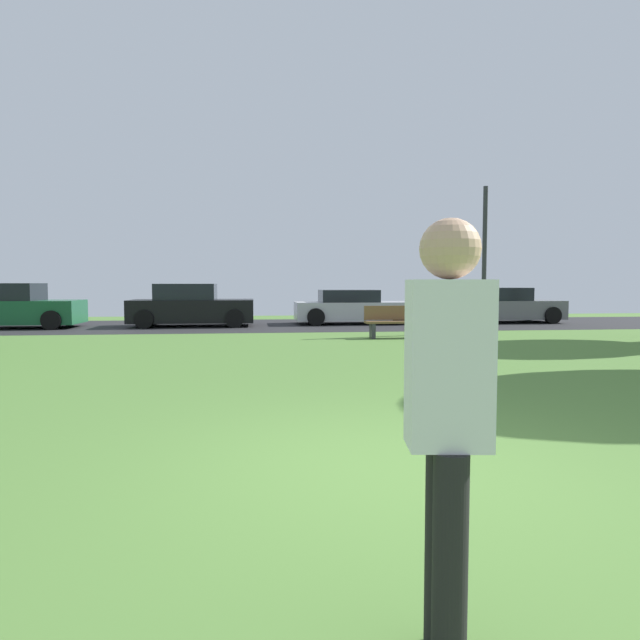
% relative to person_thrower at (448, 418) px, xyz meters
% --- Properties ---
extents(ground_plane, '(44.00, 44.00, 0.00)m').
position_rel_person_thrower_xyz_m(ground_plane, '(0.38, 2.32, -1.00)').
color(ground_plane, '#547F38').
extents(road_strip, '(44.00, 6.40, 0.01)m').
position_rel_person_thrower_xyz_m(road_strip, '(0.38, 18.32, -1.00)').
color(road_strip, '#28282B').
rests_on(road_strip, ground_plane).
extents(person_thrower, '(0.35, 0.30, 1.80)m').
position_rel_person_thrower_xyz_m(person_thrower, '(0.00, 0.00, 0.00)').
color(person_thrower, black).
rests_on(person_thrower, ground_plane).
extents(parked_car_green, '(4.28, 2.05, 1.53)m').
position_rel_person_thrower_xyz_m(parked_car_green, '(-8.97, 18.00, -0.31)').
color(parked_car_green, '#195633').
rests_on(parked_car_green, ground_plane).
extents(parked_car_black, '(4.31, 2.09, 1.51)m').
position_rel_person_thrower_xyz_m(parked_car_black, '(-3.03, 18.15, -0.31)').
color(parked_car_black, black).
rests_on(parked_car_black, ground_plane).
extents(parked_car_silver, '(4.45, 2.05, 1.28)m').
position_rel_person_thrower_xyz_m(parked_car_silver, '(2.91, 18.69, -0.40)').
color(parked_car_silver, '#B7B7BC').
rests_on(parked_car_silver, ground_plane).
extents(parked_car_grey, '(4.25, 2.11, 1.36)m').
position_rel_person_thrower_xyz_m(parked_car_grey, '(8.85, 18.72, -0.38)').
color(parked_car_grey, slate).
rests_on(parked_car_grey, ground_plane).
extents(park_bench, '(1.60, 0.45, 0.90)m').
position_rel_person_thrower_xyz_m(park_bench, '(3.08, 13.17, -0.54)').
color(park_bench, brown).
rests_on(park_bench, ground_plane).
extents(street_lamp_post, '(0.14, 0.14, 4.50)m').
position_rel_person_thrower_xyz_m(street_lamp_post, '(6.29, 14.52, 1.25)').
color(street_lamp_post, '#2D2D33').
rests_on(street_lamp_post, ground_plane).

